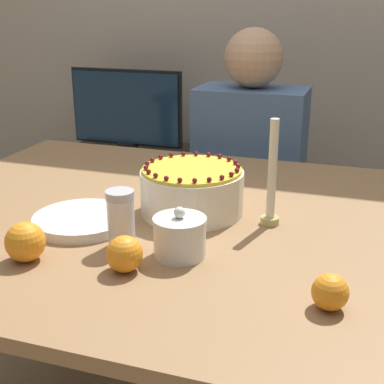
% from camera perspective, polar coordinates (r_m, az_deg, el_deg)
% --- Properties ---
extents(dining_table, '(1.35, 1.13, 0.77)m').
position_cam_1_polar(dining_table, '(1.39, -3.96, -6.36)').
color(dining_table, '#936D47').
rests_on(dining_table, ground_plane).
extents(cake, '(0.26, 0.26, 0.13)m').
position_cam_1_polar(cake, '(1.33, -0.00, 0.16)').
color(cake, '#EFE5CC').
rests_on(cake, dining_table).
extents(sugar_bowl, '(0.11, 0.11, 0.11)m').
position_cam_1_polar(sugar_bowl, '(1.11, -1.32, -4.77)').
color(sugar_bowl, silver).
rests_on(sugar_bowl, dining_table).
extents(sugar_shaker, '(0.06, 0.06, 0.13)m').
position_cam_1_polar(sugar_shaker, '(1.15, -7.59, -2.85)').
color(sugar_shaker, white).
rests_on(sugar_shaker, dining_table).
extents(plate_stack, '(0.23, 0.23, 0.02)m').
position_cam_1_polar(plate_stack, '(1.29, -11.63, -2.95)').
color(plate_stack, silver).
rests_on(plate_stack, dining_table).
extents(candle, '(0.04, 0.04, 0.25)m').
position_cam_1_polar(candle, '(1.25, 8.50, 0.91)').
color(candle, tan).
rests_on(candle, dining_table).
extents(orange_fruit_0, '(0.07, 0.07, 0.07)m').
position_cam_1_polar(orange_fruit_0, '(1.06, -7.22, -6.58)').
color(orange_fruit_0, orange).
rests_on(orange_fruit_0, dining_table).
extents(orange_fruit_1, '(0.08, 0.08, 0.08)m').
position_cam_1_polar(orange_fruit_1, '(1.14, -17.36, -5.10)').
color(orange_fruit_1, orange).
rests_on(orange_fruit_1, dining_table).
extents(orange_fruit_2, '(0.06, 0.06, 0.06)m').
position_cam_1_polar(orange_fruit_2, '(0.96, 14.51, -10.29)').
color(orange_fruit_2, orange).
rests_on(orange_fruit_2, dining_table).
extents(person_man_blue_shirt, '(0.40, 0.34, 1.19)m').
position_cam_1_polar(person_man_blue_shirt, '(2.10, 5.99, -1.49)').
color(person_man_blue_shirt, '#595960').
rests_on(person_man_blue_shirt, ground_plane).
extents(side_cabinet, '(0.64, 0.50, 0.59)m').
position_cam_1_polar(side_cabinet, '(2.69, -6.62, -1.83)').
color(side_cabinet, '#382D23').
rests_on(side_cabinet, ground_plane).
extents(tv_monitor, '(0.55, 0.10, 0.39)m').
position_cam_1_polar(tv_monitor, '(2.55, -7.03, 8.69)').
color(tv_monitor, black).
rests_on(tv_monitor, side_cabinet).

